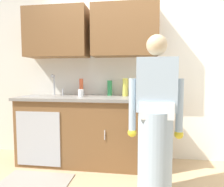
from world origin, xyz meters
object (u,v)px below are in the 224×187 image
at_px(person_at_sink, 155,130).
at_px(bottle_cleaner_spray, 125,87).
at_px(sink, 53,97).
at_px(cup_by_sink, 81,93).
at_px(bottle_soap, 110,88).
at_px(sponge, 155,97).
at_px(bottle_dish_liquid, 153,90).
at_px(bottle_water_tall, 81,87).
at_px(bottle_water_short, 126,87).
at_px(knife_on_counter, 31,96).

xyz_separation_m(person_at_sink, bottle_cleaner_spray, (-0.37, 0.88, 0.38)).
distance_m(sink, cup_by_sink, 0.43).
bearing_deg(bottle_soap, sink, -165.83).
height_order(bottle_cleaner_spray, sponge, bottle_cleaner_spray).
bearing_deg(bottle_dish_liquid, cup_by_sink, -168.28).
relative_size(bottle_cleaner_spray, bottle_dish_liquid, 1.32).
relative_size(bottle_water_tall, cup_by_sink, 2.43).
relative_size(bottle_water_short, knife_on_counter, 1.02).
bearing_deg(person_at_sink, bottle_water_tall, 138.08).
height_order(bottle_soap, bottle_water_short, bottle_water_short).
bearing_deg(sink, bottle_dish_liquid, 6.51).
height_order(bottle_water_tall, bottle_water_short, bottle_water_tall).
height_order(sink, bottle_cleaner_spray, sink).
bearing_deg(sponge, bottle_water_short, 144.21).
relative_size(person_at_sink, bottle_water_short, 6.63).
distance_m(person_at_sink, bottle_water_short, 1.10).
bearing_deg(bottle_dish_liquid, bottle_soap, 176.45).
relative_size(person_at_sink, cup_by_sink, 15.89).
bearing_deg(sponge, sink, 177.31).
bearing_deg(bottle_water_short, bottle_dish_liquid, -9.63).
relative_size(bottle_dish_liquid, knife_on_counter, 0.80).
distance_m(bottle_water_tall, cup_by_sink, 0.24).
xyz_separation_m(knife_on_counter, sponge, (1.74, -0.00, 0.01)).
distance_m(cup_by_sink, sponge, 1.01).
xyz_separation_m(bottle_water_tall, cup_by_sink, (0.06, -0.22, -0.07)).
relative_size(bottle_dish_liquid, sponge, 1.76).
bearing_deg(sink, person_at_sink, -28.09).
distance_m(sink, bottle_soap, 0.83).
distance_m(bottle_water_tall, bottle_cleaner_spray, 0.66).
height_order(bottle_water_tall, cup_by_sink, bottle_water_tall).
bearing_deg(person_at_sink, bottle_cleaner_spray, 112.79).
bearing_deg(bottle_water_short, bottle_water_tall, -175.78).
relative_size(bottle_soap, sponge, 2.01).
bearing_deg(bottle_cleaner_spray, bottle_water_short, 86.24).
bearing_deg(bottle_water_tall, bottle_soap, 3.00).
bearing_deg(bottle_cleaner_spray, knife_on_counter, -171.19).
bearing_deg(bottle_soap, person_at_sink, -57.47).
relative_size(sink, bottle_dish_liquid, 2.59).
xyz_separation_m(bottle_soap, sponge, (0.64, -0.27, -0.10)).
height_order(bottle_soap, bottle_dish_liquid, bottle_soap).
relative_size(person_at_sink, sponge, 14.73).
relative_size(bottle_soap, bottle_cleaner_spray, 0.87).
bearing_deg(person_at_sink, knife_on_counter, 158.21).
distance_m(sink, bottle_water_tall, 0.43).
distance_m(bottle_water_short, sponge, 0.51).
xyz_separation_m(sink, bottle_water_short, (1.03, 0.23, 0.14)).
bearing_deg(cup_by_sink, bottle_dish_liquid, 11.72).
xyz_separation_m(bottle_soap, bottle_water_short, (0.24, 0.03, 0.01)).
bearing_deg(bottle_dish_liquid, bottle_cleaner_spray, -176.76).
bearing_deg(bottle_soap, bottle_water_short, 6.41).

